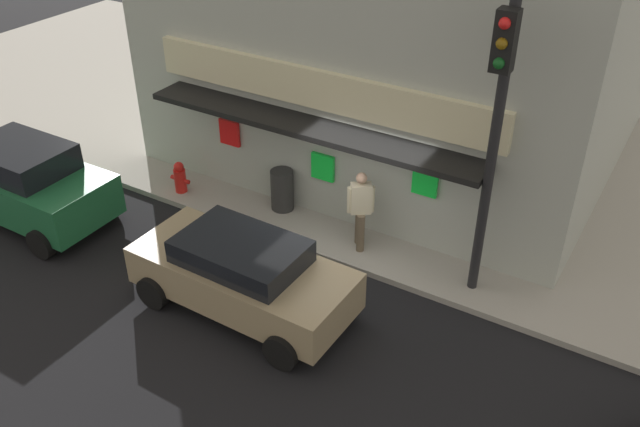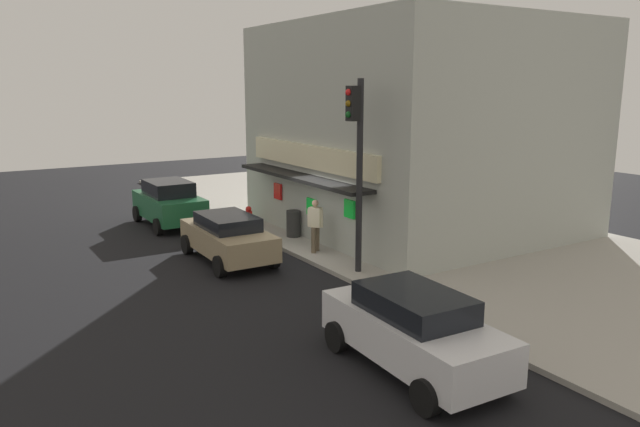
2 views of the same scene
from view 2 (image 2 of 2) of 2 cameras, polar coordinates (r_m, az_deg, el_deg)
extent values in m
plane|color=black|center=(19.44, -2.13, -4.24)|extent=(54.06, 54.06, 0.00)
cube|color=#A39E93|center=(22.60, 10.18, -1.94)|extent=(36.04, 11.09, 0.13)
cube|color=#ADB2A8|center=(23.26, 9.06, 7.98)|extent=(10.28, 9.28, 7.47)
cube|color=beige|center=(20.57, -1.06, 5.38)|extent=(7.81, 0.16, 0.79)
cube|color=black|center=(20.49, -1.89, 3.42)|extent=(7.40, 0.90, 0.12)
cube|color=red|center=(22.80, -3.98, 2.10)|extent=(0.52, 0.08, 0.60)
cube|color=#19E53F|center=(20.75, -0.82, 0.63)|extent=(0.53, 0.08, 0.59)
cube|color=#19E53F|center=(18.79, 2.79, 0.44)|extent=(0.51, 0.08, 0.57)
cylinder|color=black|center=(17.12, 3.72, 3.37)|extent=(0.18, 0.18, 5.48)
cube|color=black|center=(16.80, 3.11, 10.28)|extent=(0.32, 0.28, 0.95)
sphere|color=red|center=(16.70, 2.70, 11.30)|extent=(0.18, 0.18, 0.18)
sphere|color=brown|center=(16.71, 2.69, 10.27)|extent=(0.18, 0.18, 0.18)
sphere|color=#0F4C19|center=(16.72, 2.67, 9.25)|extent=(0.18, 0.18, 0.18)
cylinder|color=red|center=(23.46, -6.71, -0.45)|extent=(0.27, 0.27, 0.56)
sphere|color=red|center=(23.39, -6.73, 0.41)|extent=(0.23, 0.23, 0.23)
cylinder|color=red|center=(23.63, -6.91, -0.29)|extent=(0.12, 0.10, 0.10)
cylinder|color=red|center=(23.28, -6.50, -0.47)|extent=(0.12, 0.10, 0.10)
cylinder|color=#2D2D2D|center=(21.59, -2.51, -0.95)|extent=(0.50, 0.50, 0.94)
cylinder|color=brown|center=(19.72, -0.28, -2.34)|extent=(0.22, 0.22, 0.84)
cylinder|color=brown|center=(19.47, -0.61, -2.53)|extent=(0.22, 0.22, 0.84)
cube|color=beige|center=(19.43, -0.45, -0.34)|extent=(0.47, 0.43, 0.63)
sphere|color=tan|center=(19.34, -0.45, 0.97)|extent=(0.22, 0.22, 0.22)
cylinder|color=beige|center=(19.52, -1.05, -0.38)|extent=(0.14, 0.14, 0.57)
cylinder|color=beige|center=(19.35, 0.16, -0.49)|extent=(0.14, 0.14, 0.57)
cube|color=silver|center=(12.04, 8.75, -11.14)|extent=(4.18, 1.87, 0.81)
cube|color=black|center=(11.81, 8.85, -8.28)|extent=(2.28, 1.52, 0.47)
cylinder|color=black|center=(11.78, 16.53, -14.24)|extent=(0.65, 0.25, 0.64)
cylinder|color=black|center=(10.73, 9.91, -16.64)|extent=(0.65, 0.25, 0.64)
cylinder|color=black|center=(13.73, 7.77, -9.97)|extent=(0.65, 0.25, 0.64)
cylinder|color=black|center=(12.84, 1.58, -11.47)|extent=(0.65, 0.25, 0.64)
cube|color=#1E6038|center=(24.54, -13.97, 0.67)|extent=(3.92, 1.81, 0.89)
cube|color=black|center=(24.41, -14.06, 2.34)|extent=(2.12, 1.52, 0.55)
cylinder|color=black|center=(23.65, -10.81, -0.70)|extent=(0.64, 0.22, 0.64)
cylinder|color=black|center=(23.09, -14.95, -1.21)|extent=(0.64, 0.22, 0.64)
cylinder|color=black|center=(26.17, -13.02, 0.42)|extent=(0.64, 0.22, 0.64)
cylinder|color=black|center=(25.66, -16.79, -0.02)|extent=(0.64, 0.22, 0.64)
cube|color=#9E8966|center=(19.22, -8.64, -2.43)|extent=(4.10, 1.78, 0.74)
cube|color=black|center=(19.09, -8.69, -0.74)|extent=(2.22, 1.47, 0.42)
cylinder|color=black|center=(18.40, -4.43, -4.17)|extent=(0.64, 0.23, 0.64)
cylinder|color=black|center=(17.74, -9.40, -4.92)|extent=(0.64, 0.23, 0.64)
cylinder|color=black|center=(20.91, -7.93, -2.28)|extent=(0.64, 0.23, 0.64)
cylinder|color=black|center=(20.33, -12.38, -2.86)|extent=(0.64, 0.23, 0.64)
camera|label=1|loc=(11.36, -35.22, 24.16)|focal=38.11mm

